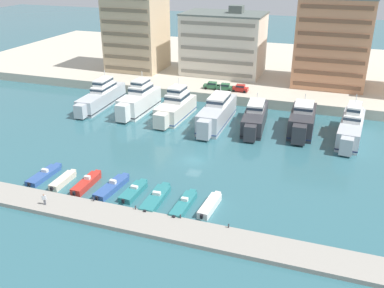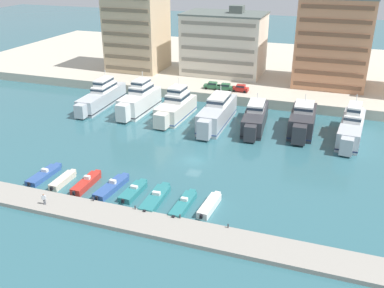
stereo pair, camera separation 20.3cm
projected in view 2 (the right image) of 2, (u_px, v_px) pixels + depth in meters
The scene contains 29 objects.
ground_plane at pixel (194, 161), 76.23m from camera, with size 400.00×400.00×0.00m, color #336670.
quay_promenade at pixel (263, 68), 133.38m from camera, with size 180.00×70.00×2.33m, color beige.
pier_dock at pixel (144, 223), 58.06m from camera, with size 120.00×5.12×0.63m, color #9E998E.
yacht_silver_far_left at pixel (102, 96), 102.86m from camera, with size 4.64×20.59×8.12m.
yacht_white_left at pixel (139, 100), 98.70m from camera, with size 5.13×16.84×9.10m.
yacht_ivory_mid_left at pixel (176, 107), 95.14m from camera, with size 5.54×16.52×8.70m.
yacht_silver_center_left at pixel (217, 113), 91.47m from camera, with size 4.64×19.93×7.85m.
yacht_charcoal_center at pixel (255, 118), 90.00m from camera, with size 5.42×17.82×6.97m.
yacht_charcoal_center_right at pixel (302, 121), 87.73m from camera, with size 5.04×16.23×7.50m.
yacht_silver_mid_right at pixel (352, 127), 84.53m from camera, with size 5.46×19.45×8.48m.
motorboat_blue_far_left at pixel (44, 174), 70.58m from camera, with size 2.18×7.87×1.32m.
motorboat_cream_left at pixel (63, 180), 68.61m from camera, with size 1.58×6.45×1.03m.
motorboat_red_mid_left at pixel (87, 183), 67.79m from camera, with size 1.81×7.61×1.63m.
motorboat_blue_center_left at pixel (112, 187), 66.80m from camera, with size 2.58×8.40×1.49m.
motorboat_teal_center at pixel (134, 191), 65.54m from camera, with size 2.21×7.04×1.29m.
motorboat_teal_center_right at pixel (156, 198), 63.74m from camera, with size 2.35×8.72×1.34m.
motorboat_teal_mid_right at pixel (183, 204), 62.10m from camera, with size 1.95×8.06×1.38m.
motorboat_white_right at pixel (210, 205), 61.71m from camera, with size 1.99×7.07×1.08m.
car_green_far_left at pixel (212, 85), 107.98m from camera, with size 4.17×2.06×1.80m.
car_green_left at pixel (225, 87), 106.67m from camera, with size 4.16×2.04×1.80m.
car_red_mid_left at pixel (241, 88), 105.80m from camera, with size 4.10×1.92×1.80m.
apartment_block_far_left at pixel (137, 24), 122.32m from camera, with size 15.44×14.55×27.84m.
apartment_block_left at pixel (224, 43), 119.40m from camera, with size 22.23×14.77×18.73m.
apartment_block_mid_left at pixel (333, 41), 108.27m from camera, with size 17.94×16.28×24.15m.
pedestrian_near_edge at pixel (44, 198), 61.36m from camera, with size 0.64×0.39×1.76m.
bollard_west at pixel (93, 199), 62.55m from camera, with size 0.20×0.20×0.61m.
bollard_west_mid at pixel (135, 207), 60.51m from camera, with size 0.20×0.20×0.61m.
bollard_east_mid at pixel (180, 216), 58.47m from camera, with size 0.20×0.20×0.61m.
bollard_east at pixel (228, 226), 56.43m from camera, with size 0.20×0.20×0.61m.
Camera 2 is at (22.17, -64.66, 33.88)m, focal length 40.00 mm.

